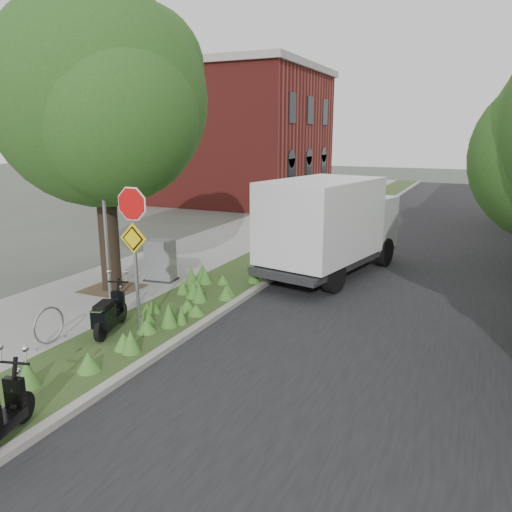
{
  "coord_description": "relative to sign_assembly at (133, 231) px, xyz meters",
  "views": [
    {
      "loc": [
        4.98,
        -7.36,
        4.22
      ],
      "look_at": [
        -0.0,
        3.47,
        1.3
      ],
      "focal_mm": 35.0,
      "sensor_mm": 36.0,
      "label": 1
    }
  ],
  "objects": [
    {
      "name": "utility_cabinet",
      "position": [
        -1.89,
        3.48,
        -1.64
      ],
      "size": [
        0.95,
        0.7,
        1.17
      ],
      "color": "#262628",
      "rests_on": "ground"
    },
    {
      "name": "bare_post",
      "position": [
        -1.8,
        1.22,
        -0.21
      ],
      "size": [
        0.08,
        0.08,
        4.0
      ],
      "color": "#A5A8AD",
      "rests_on": "ground"
    },
    {
      "name": "bike_hoop",
      "position": [
        -1.3,
        -1.18,
        -1.83
      ],
      "size": [
        0.06,
        0.78,
        0.77
      ],
      "color": "#A5A8AD",
      "rests_on": "ground"
    },
    {
      "name": "road",
      "position": [
        4.4,
        9.42,
        -2.32
      ],
      "size": [
        7.0,
        60.0,
        0.01
      ],
      "primitive_type": "cube",
      "color": "black",
      "rests_on": "ground"
    },
    {
      "name": "verge",
      "position": [
        -0.1,
        9.42,
        -2.27
      ],
      "size": [
        2.0,
        60.0,
        0.12
      ],
      "primitive_type": "cube",
      "color": "#2F441D",
      "rests_on": "ground"
    },
    {
      "name": "scooter_far",
      "position": [
        -0.55,
        -0.32,
        -1.85
      ],
      "size": [
        0.63,
        1.5,
        0.74
      ],
      "color": "black",
      "rests_on": "ground"
    },
    {
      "name": "sign_assembly",
      "position": [
        0.0,
        0.0,
        0.0
      ],
      "size": [
        0.94,
        0.08,
        3.22
      ],
      "color": "#A5A8AD",
      "rests_on": "ground"
    },
    {
      "name": "street_tree_main",
      "position": [
        -2.68,
        2.28,
        2.48
      ],
      "size": [
        6.21,
        5.54,
        7.66
      ],
      "color": "black",
      "rests_on": "ground"
    },
    {
      "name": "box_truck",
      "position": [
        2.21,
        6.44,
        -0.69
      ],
      "size": [
        3.21,
        5.88,
        2.52
      ],
      "color": "#262628",
      "rests_on": "ground"
    },
    {
      "name": "ground",
      "position": [
        1.4,
        -0.58,
        -2.33
      ],
      "size": [
        120.0,
        120.0,
        0.0
      ],
      "primitive_type": "plane",
      "color": "#4C5147",
      "rests_on": "ground"
    },
    {
      "name": "kerb_near",
      "position": [
        0.9,
        9.42,
        -2.26
      ],
      "size": [
        0.2,
        60.0,
        0.13
      ],
      "primitive_type": "cube",
      "color": "#9E9991",
      "rests_on": "ground"
    },
    {
      "name": "sidewalk_near",
      "position": [
        -2.85,
        9.42,
        -2.27
      ],
      "size": [
        3.5,
        60.0,
        0.12
      ],
      "primitive_type": "cube",
      "color": "gray",
      "rests_on": "ground"
    },
    {
      "name": "brick_building",
      "position": [
        -8.1,
        21.42,
        1.88
      ],
      "size": [
        9.4,
        10.4,
        8.3
      ],
      "color": "maroon",
      "rests_on": "ground"
    }
  ]
}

